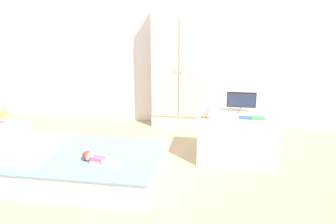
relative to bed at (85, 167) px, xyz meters
The scene contains 13 objects.
ground_plane 0.56m from the bed, 23.45° to the left, with size 10.00×10.00×0.02m, color tan.
back_wall 2.22m from the bed, 74.55° to the left, with size 6.40×0.05×2.70m, color silver.
bed is the anchor object (origin of this frame).
pillow 0.57m from the bed, behind, with size 0.32×0.71×0.07m, color silver.
doll 0.25m from the bed, 40.80° to the right, with size 0.39×0.18×0.10m.
nightstand 1.07m from the bed, 162.13° to the left, with size 0.35×0.35×0.40m, color white.
table_lamp 1.15m from the bed, 162.13° to the left, with size 0.10×0.10×0.21m.
wardrobe 1.91m from the bed, 65.11° to the left, with size 0.74×0.27×1.61m.
tv_stand 1.66m from the bed, 24.00° to the left, with size 0.85×0.49×0.53m, color silver.
tv_monitor 1.79m from the bed, 26.18° to the left, with size 0.31×0.10×0.23m.
rocking_horse_toy 1.35m from the bed, 23.34° to the left, with size 0.09×0.04×0.11m.
book_blue 1.72m from the bed, 19.68° to the left, with size 0.12×0.09×0.01m, color blue.
book_green 1.84m from the bed, 18.24° to the left, with size 0.13×0.09×0.02m, color #429E51.
Camera 1 is at (0.81, -3.30, 1.79)m, focal length 38.64 mm.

